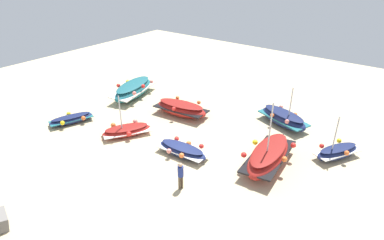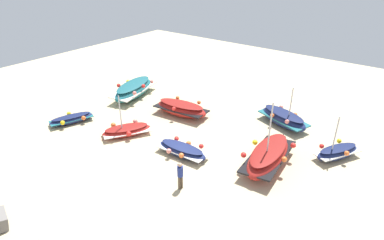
{
  "view_description": "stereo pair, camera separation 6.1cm",
  "coord_description": "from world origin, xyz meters",
  "px_view_note": "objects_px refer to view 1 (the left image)",
  "views": [
    {
      "loc": [
        -10.87,
        13.06,
        11.21
      ],
      "look_at": [
        1.19,
        -2.79,
        0.9
      ],
      "focal_mm": 30.07,
      "sensor_mm": 36.0,
      "label": 1
    },
    {
      "loc": [
        -10.92,
        13.02,
        11.21
      ],
      "look_at": [
        1.19,
        -2.79,
        0.9
      ],
      "focal_mm": 30.07,
      "sensor_mm": 36.0,
      "label": 2
    }
  ],
  "objects_px": {
    "fishing_boat_0": "(133,89)",
    "fishing_boat_3": "(182,150)",
    "fishing_boat_1": "(71,119)",
    "fishing_boat_5": "(283,118)",
    "fishing_boat_7": "(127,130)",
    "person_walking": "(181,174)",
    "fishing_boat_2": "(268,156)",
    "fishing_boat_4": "(181,108)",
    "fishing_boat_6": "(337,152)"
  },
  "relations": [
    {
      "from": "fishing_boat_3",
      "to": "fishing_boat_4",
      "type": "relative_size",
      "value": 0.78
    },
    {
      "from": "fishing_boat_6",
      "to": "fishing_boat_7",
      "type": "relative_size",
      "value": 0.91
    },
    {
      "from": "fishing_boat_1",
      "to": "person_walking",
      "type": "distance_m",
      "value": 11.26
    },
    {
      "from": "fishing_boat_1",
      "to": "fishing_boat_5",
      "type": "height_order",
      "value": "fishing_boat_5"
    },
    {
      "from": "fishing_boat_1",
      "to": "fishing_boat_0",
      "type": "bearing_deg",
      "value": -160.03
    },
    {
      "from": "fishing_boat_0",
      "to": "fishing_boat_4",
      "type": "height_order",
      "value": "fishing_boat_0"
    },
    {
      "from": "fishing_boat_5",
      "to": "fishing_boat_6",
      "type": "relative_size",
      "value": 1.33
    },
    {
      "from": "fishing_boat_4",
      "to": "fishing_boat_7",
      "type": "height_order",
      "value": "fishing_boat_7"
    },
    {
      "from": "fishing_boat_1",
      "to": "fishing_boat_7",
      "type": "bearing_deg",
      "value": 125.43
    },
    {
      "from": "fishing_boat_7",
      "to": "person_walking",
      "type": "bearing_deg",
      "value": -77.39
    },
    {
      "from": "fishing_boat_0",
      "to": "fishing_boat_4",
      "type": "relative_size",
      "value": 1.22
    },
    {
      "from": "fishing_boat_0",
      "to": "fishing_boat_5",
      "type": "distance_m",
      "value": 12.94
    },
    {
      "from": "fishing_boat_4",
      "to": "fishing_boat_6",
      "type": "height_order",
      "value": "fishing_boat_6"
    },
    {
      "from": "fishing_boat_5",
      "to": "fishing_boat_1",
      "type": "bearing_deg",
      "value": 56.22
    },
    {
      "from": "fishing_boat_1",
      "to": "fishing_boat_6",
      "type": "relative_size",
      "value": 1.05
    },
    {
      "from": "fishing_boat_5",
      "to": "person_walking",
      "type": "xyz_separation_m",
      "value": [
        1.41,
        10.12,
        0.36
      ]
    },
    {
      "from": "fishing_boat_1",
      "to": "fishing_boat_5",
      "type": "relative_size",
      "value": 0.79
    },
    {
      "from": "fishing_boat_1",
      "to": "fishing_boat_3",
      "type": "height_order",
      "value": "fishing_boat_3"
    },
    {
      "from": "fishing_boat_6",
      "to": "fishing_boat_3",
      "type": "bearing_deg",
      "value": 154.47
    },
    {
      "from": "fishing_boat_0",
      "to": "fishing_boat_4",
      "type": "distance_m",
      "value": 5.66
    },
    {
      "from": "fishing_boat_5",
      "to": "person_walking",
      "type": "bearing_deg",
      "value": 102.13
    },
    {
      "from": "person_walking",
      "to": "fishing_boat_5",
      "type": "bearing_deg",
      "value": 97.75
    },
    {
      "from": "fishing_boat_3",
      "to": "fishing_boat_6",
      "type": "xyz_separation_m",
      "value": [
        -7.75,
        -5.54,
        0.06
      ]
    },
    {
      "from": "fishing_boat_4",
      "to": "fishing_boat_6",
      "type": "relative_size",
      "value": 1.4
    },
    {
      "from": "person_walking",
      "to": "fishing_boat_4",
      "type": "bearing_deg",
      "value": 144.56
    },
    {
      "from": "fishing_boat_0",
      "to": "fishing_boat_5",
      "type": "xyz_separation_m",
      "value": [
        -12.61,
        -2.9,
        -0.1
      ]
    },
    {
      "from": "fishing_boat_0",
      "to": "person_walking",
      "type": "distance_m",
      "value": 13.33
    },
    {
      "from": "fishing_boat_4",
      "to": "fishing_boat_0",
      "type": "bearing_deg",
      "value": 170.28
    },
    {
      "from": "fishing_boat_1",
      "to": "fishing_boat_3",
      "type": "xyz_separation_m",
      "value": [
        -9.26,
        -1.64,
        0.05
      ]
    },
    {
      "from": "fishing_boat_1",
      "to": "fishing_boat_7",
      "type": "relative_size",
      "value": 0.95
    },
    {
      "from": "fishing_boat_0",
      "to": "fishing_boat_5",
      "type": "bearing_deg",
      "value": 88.6
    },
    {
      "from": "fishing_boat_7",
      "to": "person_walking",
      "type": "distance_m",
      "value": 6.96
    },
    {
      "from": "fishing_boat_0",
      "to": "fishing_boat_3",
      "type": "relative_size",
      "value": 1.56
    },
    {
      "from": "person_walking",
      "to": "fishing_boat_7",
      "type": "bearing_deg",
      "value": 177.41
    },
    {
      "from": "fishing_boat_2",
      "to": "fishing_boat_4",
      "type": "distance_m",
      "value": 8.58
    },
    {
      "from": "fishing_boat_3",
      "to": "fishing_boat_5",
      "type": "xyz_separation_m",
      "value": [
        -3.37,
        -7.57,
        0.2
      ]
    },
    {
      "from": "fishing_boat_2",
      "to": "fishing_boat_4",
      "type": "height_order",
      "value": "fishing_boat_2"
    },
    {
      "from": "fishing_boat_4",
      "to": "person_walking",
      "type": "relative_size",
      "value": 2.73
    },
    {
      "from": "fishing_boat_1",
      "to": "person_walking",
      "type": "height_order",
      "value": "person_walking"
    },
    {
      "from": "fishing_boat_4",
      "to": "fishing_boat_1",
      "type": "bearing_deg",
      "value": -139.69
    },
    {
      "from": "fishing_boat_0",
      "to": "fishing_boat_3",
      "type": "distance_m",
      "value": 10.36
    },
    {
      "from": "fishing_boat_3",
      "to": "fishing_boat_7",
      "type": "height_order",
      "value": "fishing_boat_7"
    },
    {
      "from": "fishing_boat_2",
      "to": "fishing_boat_3",
      "type": "distance_m",
      "value": 5.22
    },
    {
      "from": "fishing_boat_1",
      "to": "fishing_boat_2",
      "type": "xyz_separation_m",
      "value": [
        -13.97,
        -3.86,
        0.34
      ]
    },
    {
      "from": "fishing_boat_0",
      "to": "fishing_boat_1",
      "type": "distance_m",
      "value": 6.33
    },
    {
      "from": "fishing_boat_0",
      "to": "fishing_boat_1",
      "type": "height_order",
      "value": "fishing_boat_0"
    },
    {
      "from": "fishing_boat_0",
      "to": "fishing_boat_3",
      "type": "bearing_deg",
      "value": 48.81
    },
    {
      "from": "fishing_boat_0",
      "to": "fishing_boat_5",
      "type": "relative_size",
      "value": 1.28
    },
    {
      "from": "fishing_boat_2",
      "to": "fishing_boat_3",
      "type": "bearing_deg",
      "value": 109.8
    },
    {
      "from": "fishing_boat_2",
      "to": "fishing_boat_5",
      "type": "relative_size",
      "value": 1.18
    }
  ]
}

